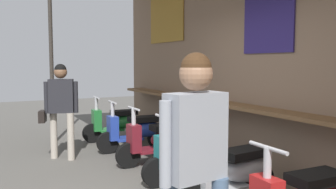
{
  "coord_description": "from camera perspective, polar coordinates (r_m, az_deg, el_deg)",
  "views": [
    {
      "loc": [
        3.7,
        -1.55,
        1.67
      ],
      "look_at": [
        -1.72,
        1.33,
        1.13
      ],
      "focal_mm": 38.11,
      "sensor_mm": 36.0,
      "label": 1
    }
  ],
  "objects": [
    {
      "name": "market_stall_facade",
      "position": [
        5.07,
        14.88,
        10.35
      ],
      "size": [
        9.24,
        2.47,
        3.89
      ],
      "color": "#7F6651",
      "rests_on": "ground_plane"
    },
    {
      "name": "scooter_green",
      "position": [
        7.79,
        -7.87,
        -4.46
      ],
      "size": [
        0.49,
        1.4,
        0.97
      ],
      "rotation": [
        0.0,
        0.0,
        -1.64
      ],
      "color": "#237533",
      "rests_on": "ground_plane"
    },
    {
      "name": "scooter_blue",
      "position": [
        6.85,
        -4.92,
        -5.73
      ],
      "size": [
        0.48,
        1.4,
        0.97
      ],
      "rotation": [
        0.0,
        0.0,
        -1.63
      ],
      "color": "#233D9E",
      "rests_on": "ground_plane"
    },
    {
      "name": "scooter_maroon",
      "position": [
        5.97,
        -1.13,
        -7.34
      ],
      "size": [
        0.46,
        1.4,
        0.97
      ],
      "rotation": [
        0.0,
        0.0,
        -1.59
      ],
      "color": "maroon",
      "rests_on": "ground_plane"
    },
    {
      "name": "scooter_teal",
      "position": [
        5.09,
        4.23,
        -9.53
      ],
      "size": [
        0.48,
        1.4,
        0.97
      ],
      "rotation": [
        0.0,
        0.0,
        -1.63
      ],
      "color": "#197075",
      "rests_on": "ground_plane"
    },
    {
      "name": "scooter_silver",
      "position": [
        4.37,
        10.77,
        -12.07
      ],
      "size": [
        0.5,
        1.4,
        0.97
      ],
      "rotation": [
        0.0,
        0.0,
        -1.49
      ],
      "color": "#B2B5BA",
      "rests_on": "ground_plane"
    },
    {
      "name": "shopper_with_handbag",
      "position": [
        6.4,
        -16.84,
        -1.11
      ],
      "size": [
        0.41,
        0.66,
        1.66
      ],
      "rotation": [
        0.0,
        0.0,
        -0.32
      ],
      "color": "#ADA393",
      "rests_on": "ground_plane"
    },
    {
      "name": "shopper_browsing",
      "position": [
        2.51,
        4.42,
        -8.42
      ],
      "size": [
        0.25,
        0.59,
        1.74
      ],
      "rotation": [
        0.0,
        0.0,
        0.12
      ],
      "color": "slate",
      "rests_on": "ground_plane"
    }
  ]
}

